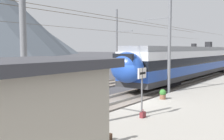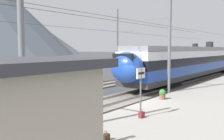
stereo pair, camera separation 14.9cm
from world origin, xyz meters
TOP-DOWN VIEW (x-y plane):
  - ground_plane at (0.00, 0.00)m, footprint 400.00×400.00m
  - platform_slab at (0.00, -5.02)m, footprint 120.00×8.62m
  - track_near at (0.00, 1.55)m, footprint 120.00×3.00m
  - track_far at (0.00, 7.28)m, footprint 120.00×3.00m
  - train_near_platform at (16.41, 1.55)m, footprint 30.73×2.91m
  - train_far_track at (27.19, 7.28)m, footprint 30.72×2.86m
  - catenary_mast_west at (-7.99, -0.33)m, footprint 47.42×2.36m
  - catenary_mast_mid at (4.49, -0.34)m, footprint 47.42×2.36m
  - catenary_mast_far_side at (11.24, 9.20)m, footprint 47.42×2.37m
  - platform_sign at (-2.96, -2.51)m, footprint 0.70×0.08m
  - passenger_walking at (-7.19, -3.13)m, footprint 0.53×0.22m
  - handbag_beside_passenger at (-6.41, -3.13)m, footprint 0.32×0.18m
  - handbag_near_sign at (-2.96, -2.57)m, footprint 0.32×0.18m
  - potted_plant_platform_edge at (1.69, -1.37)m, footprint 0.44×0.44m

SIDE VIEW (x-z plane):
  - ground_plane at x=0.00m, z-range 0.00..0.00m
  - track_near at x=0.00m, z-range -0.07..0.21m
  - track_far at x=0.00m, z-range -0.07..0.21m
  - platform_slab at x=0.00m, z-range 0.00..0.33m
  - handbag_beside_passenger at x=-6.41m, z-range 0.27..0.65m
  - handbag_near_sign at x=-2.96m, z-range 0.27..0.68m
  - potted_plant_platform_edge at x=1.69m, z-range 0.36..1.02m
  - passenger_walking at x=-7.19m, z-range 0.43..2.12m
  - platform_sign at x=-2.96m, z-range 0.89..3.28m
  - train_far_track at x=27.19m, z-range 0.09..4.36m
  - train_near_platform at x=16.41m, z-range 0.09..4.36m
  - catenary_mast_west at x=-7.99m, z-range 0.21..7.54m
  - catenary_mast_mid at x=4.49m, z-range 0.22..7.70m
  - catenary_mast_far_side at x=11.24m, z-range 0.13..8.43m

